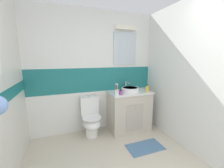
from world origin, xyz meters
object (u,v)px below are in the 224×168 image
sink_basin (130,89)px  soap_dispenser (147,89)px  toothbrush_cup (117,92)px  hair_gel_jar (121,92)px  toilet (91,118)px

sink_basin → soap_dispenser: (0.32, -0.16, 0.02)m
sink_basin → toothbrush_cup: toothbrush_cup is taller
soap_dispenser → toothbrush_cup: bearing=179.9°
sink_basin → toothbrush_cup: 0.40m
sink_basin → hair_gel_jar: (-0.28, -0.16, -0.00)m
sink_basin → hair_gel_jar: size_ratio=4.15×
toothbrush_cup → sink_basin: bearing=22.9°
soap_dispenser → hair_gel_jar: (-0.60, 0.00, -0.02)m
sink_basin → hair_gel_jar: bearing=-151.2°
toilet → hair_gel_jar: size_ratio=7.92×
toothbrush_cup → soap_dispenser: size_ratio=1.38×
toilet → sink_basin: bearing=-2.3°
soap_dispenser → sink_basin: bearing=153.7°
toothbrush_cup → soap_dispenser: bearing=-0.1°
toothbrush_cup → hair_gel_jar: bearing=-0.6°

